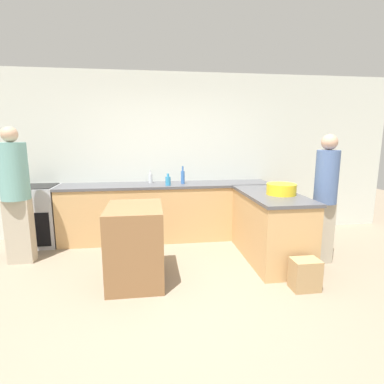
{
  "coord_description": "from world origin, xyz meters",
  "views": [
    {
      "loc": [
        -0.25,
        -2.72,
        1.67
      ],
      "look_at": [
        0.27,
        1.04,
        0.96
      ],
      "focal_mm": 28.0,
      "sensor_mm": 36.0,
      "label": 1
    }
  ],
  "objects_px": {
    "person_by_range": "(16,191)",
    "person_at_peninsula": "(325,194)",
    "range_oven": "(38,215)",
    "mixing_bowl": "(281,189)",
    "paper_bag": "(305,274)",
    "island_table": "(135,244)",
    "water_bottle_blue": "(183,177)",
    "vinegar_bottle_clear": "(150,178)",
    "dish_soap_bottle": "(168,181)"
  },
  "relations": [
    {
      "from": "island_table",
      "to": "person_at_peninsula",
      "type": "relative_size",
      "value": 0.53
    },
    {
      "from": "dish_soap_bottle",
      "to": "person_by_range",
      "type": "bearing_deg",
      "value": -165.28
    },
    {
      "from": "water_bottle_blue",
      "to": "person_by_range",
      "type": "xyz_separation_m",
      "value": [
        -2.25,
        -0.66,
        -0.05
      ]
    },
    {
      "from": "island_table",
      "to": "person_by_range",
      "type": "relative_size",
      "value": 0.5
    },
    {
      "from": "mixing_bowl",
      "to": "paper_bag",
      "type": "bearing_deg",
      "value": -92.59
    },
    {
      "from": "mixing_bowl",
      "to": "paper_bag",
      "type": "distance_m",
      "value": 1.14
    },
    {
      "from": "vinegar_bottle_clear",
      "to": "paper_bag",
      "type": "xyz_separation_m",
      "value": [
        1.66,
        -2.03,
        -0.83
      ]
    },
    {
      "from": "dish_soap_bottle",
      "to": "person_at_peninsula",
      "type": "height_order",
      "value": "person_at_peninsula"
    },
    {
      "from": "range_oven",
      "to": "person_by_range",
      "type": "xyz_separation_m",
      "value": [
        -0.0,
        -0.68,
        0.51
      ]
    },
    {
      "from": "person_by_range",
      "to": "range_oven",
      "type": "bearing_deg",
      "value": 89.98
    },
    {
      "from": "mixing_bowl",
      "to": "island_table",
      "type": "bearing_deg",
      "value": -170.41
    },
    {
      "from": "person_by_range",
      "to": "person_at_peninsula",
      "type": "bearing_deg",
      "value": -8.01
    },
    {
      "from": "range_oven",
      "to": "vinegar_bottle_clear",
      "type": "distance_m",
      "value": 1.82
    },
    {
      "from": "vinegar_bottle_clear",
      "to": "mixing_bowl",
      "type": "bearing_deg",
      "value": -36.16
    },
    {
      "from": "mixing_bowl",
      "to": "person_by_range",
      "type": "xyz_separation_m",
      "value": [
        -3.43,
        0.43,
        -0.01
      ]
    },
    {
      "from": "mixing_bowl",
      "to": "person_by_range",
      "type": "distance_m",
      "value": 3.46
    },
    {
      "from": "vinegar_bottle_clear",
      "to": "person_at_peninsula",
      "type": "relative_size",
      "value": 0.12
    },
    {
      "from": "vinegar_bottle_clear",
      "to": "person_by_range",
      "type": "bearing_deg",
      "value": -154.98
    },
    {
      "from": "island_table",
      "to": "mixing_bowl",
      "type": "relative_size",
      "value": 2.33
    },
    {
      "from": "range_oven",
      "to": "mixing_bowl",
      "type": "bearing_deg",
      "value": -17.93
    },
    {
      "from": "range_oven",
      "to": "dish_soap_bottle",
      "type": "xyz_separation_m",
      "value": [
        2.01,
        -0.15,
        0.53
      ]
    },
    {
      "from": "water_bottle_blue",
      "to": "dish_soap_bottle",
      "type": "bearing_deg",
      "value": -152.16
    },
    {
      "from": "vinegar_bottle_clear",
      "to": "paper_bag",
      "type": "bearing_deg",
      "value": -50.72
    },
    {
      "from": "range_oven",
      "to": "water_bottle_blue",
      "type": "bearing_deg",
      "value": -0.57
    },
    {
      "from": "person_by_range",
      "to": "person_at_peninsula",
      "type": "xyz_separation_m",
      "value": [
        3.98,
        -0.56,
        -0.04
      ]
    },
    {
      "from": "dish_soap_bottle",
      "to": "island_table",
      "type": "bearing_deg",
      "value": -109.8
    },
    {
      "from": "person_by_range",
      "to": "person_at_peninsula",
      "type": "distance_m",
      "value": 4.02
    },
    {
      "from": "mixing_bowl",
      "to": "paper_bag",
      "type": "relative_size",
      "value": 1.1
    },
    {
      "from": "mixing_bowl",
      "to": "range_oven",
      "type": "bearing_deg",
      "value": 162.07
    },
    {
      "from": "vinegar_bottle_clear",
      "to": "person_by_range",
      "type": "height_order",
      "value": "person_by_range"
    },
    {
      "from": "range_oven",
      "to": "person_at_peninsula",
      "type": "distance_m",
      "value": 4.19
    },
    {
      "from": "range_oven",
      "to": "water_bottle_blue",
      "type": "xyz_separation_m",
      "value": [
        2.25,
        -0.02,
        0.57
      ]
    },
    {
      "from": "mixing_bowl",
      "to": "person_by_range",
      "type": "relative_size",
      "value": 0.21
    },
    {
      "from": "island_table",
      "to": "vinegar_bottle_clear",
      "type": "xyz_separation_m",
      "value": [
        0.19,
        1.56,
        0.55
      ]
    },
    {
      "from": "range_oven",
      "to": "vinegar_bottle_clear",
      "type": "height_order",
      "value": "vinegar_bottle_clear"
    },
    {
      "from": "island_table",
      "to": "dish_soap_bottle",
      "type": "distance_m",
      "value": 1.46
    },
    {
      "from": "water_bottle_blue",
      "to": "person_at_peninsula",
      "type": "relative_size",
      "value": 0.17
    },
    {
      "from": "water_bottle_blue",
      "to": "mixing_bowl",
      "type": "bearing_deg",
      "value": -42.65
    },
    {
      "from": "water_bottle_blue",
      "to": "person_by_range",
      "type": "height_order",
      "value": "person_by_range"
    },
    {
      "from": "water_bottle_blue",
      "to": "island_table",
      "type": "bearing_deg",
      "value": -116.63
    },
    {
      "from": "vinegar_bottle_clear",
      "to": "water_bottle_blue",
      "type": "bearing_deg",
      "value": -16.47
    },
    {
      "from": "vinegar_bottle_clear",
      "to": "paper_bag",
      "type": "relative_size",
      "value": 0.6
    },
    {
      "from": "person_by_range",
      "to": "person_at_peninsula",
      "type": "relative_size",
      "value": 1.06
    },
    {
      "from": "island_table",
      "to": "paper_bag",
      "type": "relative_size",
      "value": 2.58
    },
    {
      "from": "person_at_peninsula",
      "to": "paper_bag",
      "type": "bearing_deg",
      "value": -131.21
    },
    {
      "from": "range_oven",
      "to": "mixing_bowl",
      "type": "distance_m",
      "value": 3.65
    },
    {
      "from": "island_table",
      "to": "water_bottle_blue",
      "type": "height_order",
      "value": "water_bottle_blue"
    },
    {
      "from": "mixing_bowl",
      "to": "paper_bag",
      "type": "height_order",
      "value": "mixing_bowl"
    },
    {
      "from": "dish_soap_bottle",
      "to": "vinegar_bottle_clear",
      "type": "distance_m",
      "value": 0.39
    },
    {
      "from": "vinegar_bottle_clear",
      "to": "range_oven",
      "type": "bearing_deg",
      "value": -175.7
    }
  ]
}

